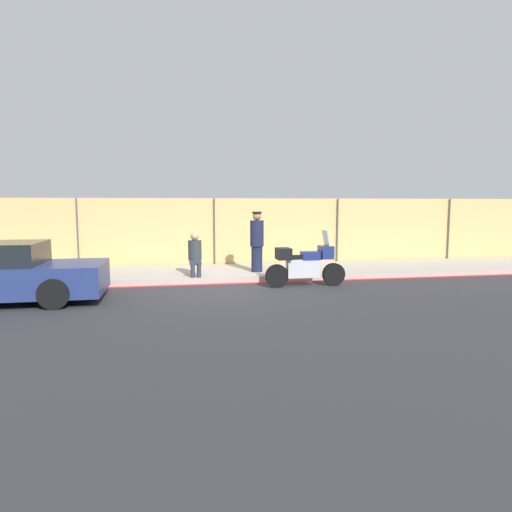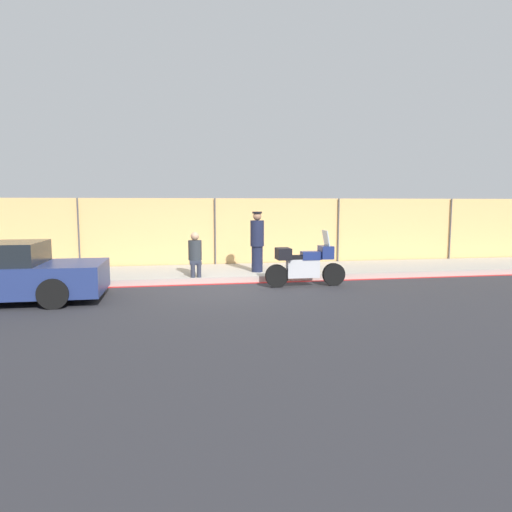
# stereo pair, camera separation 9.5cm
# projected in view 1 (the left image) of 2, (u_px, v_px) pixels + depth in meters

# --- Properties ---
(ground_plane) EXTENTS (120.00, 120.00, 0.00)m
(ground_plane) POSITION_uv_depth(u_px,v_px,m) (229.00, 289.00, 11.82)
(ground_plane) COLOR #2D2D33
(sidewalk) EXTENTS (32.27, 2.86, 0.17)m
(sidewalk) POSITION_uv_depth(u_px,v_px,m) (219.00, 273.00, 14.00)
(sidewalk) COLOR #ADA89E
(sidewalk) RESTS_ON ground_plane
(curb_paint_stripe) EXTENTS (32.27, 0.18, 0.01)m
(curb_paint_stripe) POSITION_uv_depth(u_px,v_px,m) (225.00, 284.00, 12.52)
(curb_paint_stripe) COLOR red
(curb_paint_stripe) RESTS_ON ground_plane
(storefront_fence) EXTENTS (30.66, 0.17, 2.38)m
(storefront_fence) POSITION_uv_depth(u_px,v_px,m) (214.00, 234.00, 15.35)
(storefront_fence) COLOR #E5B26B
(storefront_fence) RESTS_ON ground_plane
(motorcycle) EXTENTS (2.18, 0.51, 1.50)m
(motorcycle) POSITION_uv_depth(u_px,v_px,m) (305.00, 264.00, 12.09)
(motorcycle) COLOR black
(motorcycle) RESTS_ON ground_plane
(officer_standing) EXTENTS (0.40, 0.40, 1.79)m
(officer_standing) POSITION_uv_depth(u_px,v_px,m) (257.00, 241.00, 13.55)
(officer_standing) COLOR #191E38
(officer_standing) RESTS_ON sidewalk
(person_seated_on_curb) EXTENTS (0.38, 0.64, 1.23)m
(person_seated_on_curb) POSITION_uv_depth(u_px,v_px,m) (195.00, 252.00, 12.81)
(person_seated_on_curb) COLOR #2D3342
(person_seated_on_curb) RESTS_ON sidewalk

